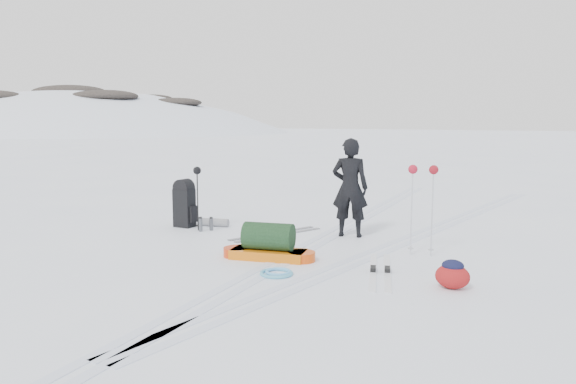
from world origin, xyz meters
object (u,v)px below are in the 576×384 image
skier (350,188)px  expedition_rucksack (188,205)px  ski_poles_black (197,178)px  pulk_sled (269,245)px

skier → expedition_rucksack: size_ratio=1.82×
expedition_rucksack → ski_poles_black: ski_poles_black is taller
pulk_sled → skier: bearing=65.5°
pulk_sled → expedition_rucksack: size_ratio=1.55×
skier → ski_poles_black: (-2.83, -0.87, 0.11)m
pulk_sled → ski_poles_black: bearing=139.0°
expedition_rucksack → ski_poles_black: bearing=-24.2°
expedition_rucksack → pulk_sled: bearing=-27.6°
skier → expedition_rucksack: (-3.21, -0.69, -0.46)m
skier → pulk_sled: bearing=63.0°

